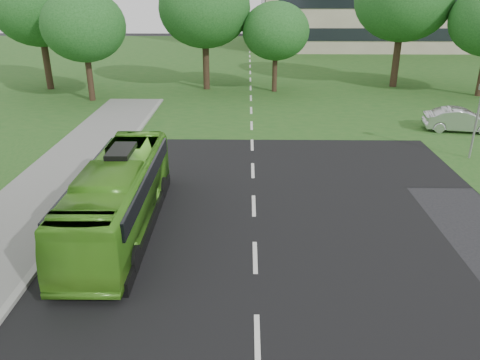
{
  "coord_description": "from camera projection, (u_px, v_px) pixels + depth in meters",
  "views": [
    {
      "loc": [
        -0.3,
        -11.62,
        8.57
      ],
      "look_at": [
        -0.56,
        4.99,
        1.6
      ],
      "focal_mm": 35.0,
      "sensor_mm": 36.0,
      "label": 1
    }
  ],
  "objects": [
    {
      "name": "tree_park_b",
      "position": [
        205.0,
        8.0,
        38.75
      ],
      "size": [
        7.6,
        7.6,
        9.97
      ],
      "color": "black",
      "rests_on": "ground"
    },
    {
      "name": "street_surfaces",
      "position": [
        246.0,
        108.0,
        34.99
      ],
      "size": [
        120.0,
        120.0,
        0.15
      ],
      "color": "black",
      "rests_on": "ground"
    },
    {
      "name": "sedan",
      "position": [
        461.0,
        120.0,
        29.23
      ],
      "size": [
        4.57,
        2.22,
        1.44
      ],
      "primitive_type": "imported",
      "rotation": [
        0.0,
        0.0,
        1.41
      ],
      "color": "silver",
      "rests_on": "ground"
    },
    {
      "name": "tree_park_c",
      "position": [
        276.0,
        31.0,
        38.49
      ],
      "size": [
        5.54,
        5.54,
        7.36
      ],
      "color": "black",
      "rests_on": "ground"
    },
    {
      "name": "tree_park_a",
      "position": [
        84.0,
        26.0,
        35.14
      ],
      "size": [
        6.27,
        6.27,
        8.34
      ],
      "color": "black",
      "rests_on": "ground"
    },
    {
      "name": "ground",
      "position": [
        256.0,
        293.0,
        14.02
      ],
      "size": [
        160.0,
        160.0,
        0.0
      ],
      "primitive_type": "plane",
      "color": "black",
      "rests_on": "ground"
    },
    {
      "name": "bus",
      "position": [
        119.0,
        196.0,
        17.27
      ],
      "size": [
        2.34,
        9.62,
        2.67
      ],
      "primitive_type": "imported",
      "rotation": [
        0.0,
        0.0,
        0.01
      ],
      "color": "#54A926",
      "rests_on": "ground"
    },
    {
      "name": "camera_pole",
      "position": [
        478.0,
        112.0,
        23.94
      ],
      "size": [
        0.37,
        0.33,
        3.93
      ],
      "rotation": [
        0.0,
        0.0,
        -0.19
      ],
      "color": "gray",
      "rests_on": "ground"
    },
    {
      "name": "tree_park_f",
      "position": [
        38.0,
        7.0,
        38.74
      ],
      "size": [
        7.49,
        7.49,
        10.0
      ],
      "color": "black",
      "rests_on": "ground"
    }
  ]
}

